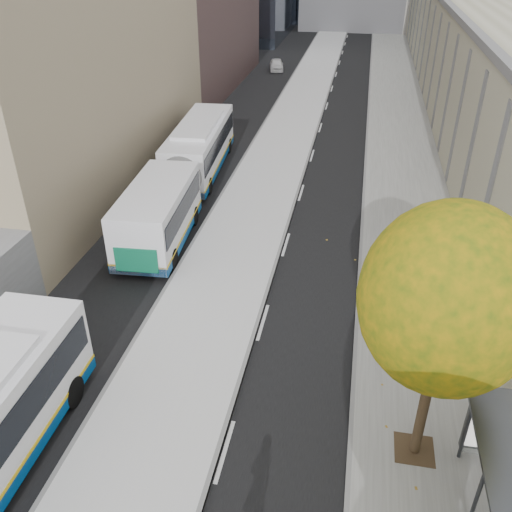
# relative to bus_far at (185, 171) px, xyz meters

# --- Properties ---
(bus_platform) EXTENTS (4.25, 150.00, 0.15)m
(bus_platform) POSITION_rel_bus_far_xyz_m (3.92, 6.80, -1.49)
(bus_platform) COLOR silver
(bus_platform) RESTS_ON ground
(sidewalk) EXTENTS (4.75, 150.00, 0.08)m
(sidewalk) POSITION_rel_bus_far_xyz_m (11.92, 6.80, -1.52)
(sidewalk) COLOR gray
(sidewalk) RESTS_ON ground
(tree_c) EXTENTS (4.20, 4.20, 7.28)m
(tree_c) POSITION_rel_bus_far_xyz_m (11.40, -15.20, 3.69)
(tree_c) COLOR black
(tree_c) RESTS_ON sidewalk
(bus_far) EXTENTS (3.65, 17.27, 2.86)m
(bus_far) POSITION_rel_bus_far_xyz_m (0.00, 0.00, 0.00)
(bus_far) COLOR white
(bus_far) RESTS_ON ground
(distant_car) EXTENTS (1.98, 3.63, 1.17)m
(distant_car) POSITION_rel_bus_far_xyz_m (-0.17, 32.48, -0.97)
(distant_car) COLOR silver
(distant_car) RESTS_ON ground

